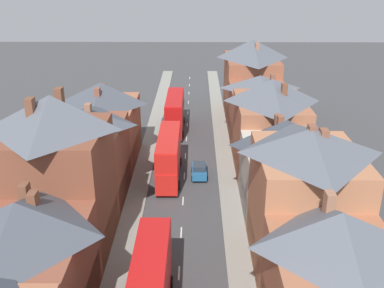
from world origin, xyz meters
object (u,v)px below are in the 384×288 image
at_px(car_near_silver, 199,170).
at_px(double_decker_bus_mid_street, 175,113).
at_px(car_parked_right_a, 178,100).
at_px(double_decker_bus_far_approaching, 150,287).
at_px(car_near_blue, 166,125).
at_px(double_decker_bus_lead, 169,155).

bearing_deg(car_near_silver, double_decker_bus_mid_street, 102.92).
bearing_deg(car_parked_right_a, car_near_silver, -82.91).
xyz_separation_m(double_decker_bus_far_approaching, car_near_blue, (-1.29, 38.72, -1.99)).
distance_m(car_near_silver, car_parked_right_a, 29.15).
bearing_deg(double_decker_bus_far_approaching, car_parked_right_a, 89.99).
xyz_separation_m(double_decker_bus_far_approaching, car_parked_right_a, (0.01, 51.90, -1.98)).
distance_m(double_decker_bus_far_approaching, car_parked_right_a, 51.94).
xyz_separation_m(car_near_blue, car_parked_right_a, (1.30, 13.18, 0.01)).
xyz_separation_m(double_decker_bus_lead, double_decker_bus_far_approaching, (0.00, -22.82, 0.00)).
bearing_deg(car_near_silver, double_decker_bus_far_approaching, -98.93).
distance_m(car_near_blue, car_near_silver, 16.49).
bearing_deg(car_parked_right_a, double_decker_bus_lead, -90.02).
height_order(double_decker_bus_mid_street, car_near_blue, double_decker_bus_mid_street).
height_order(double_decker_bus_lead, car_parked_right_a, double_decker_bus_lead).
relative_size(double_decker_bus_far_approaching, car_near_blue, 2.59).
distance_m(double_decker_bus_lead, double_decker_bus_mid_street, 15.89).
xyz_separation_m(double_decker_bus_mid_street, double_decker_bus_far_approaching, (0.00, -38.71, 0.00)).
relative_size(car_near_blue, car_near_silver, 1.07).
bearing_deg(car_near_blue, double_decker_bus_far_approaching, -88.09).
height_order(car_near_blue, car_near_silver, car_near_silver).
distance_m(double_decker_bus_mid_street, car_near_blue, 2.37).
relative_size(double_decker_bus_far_approaching, car_near_silver, 2.77).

